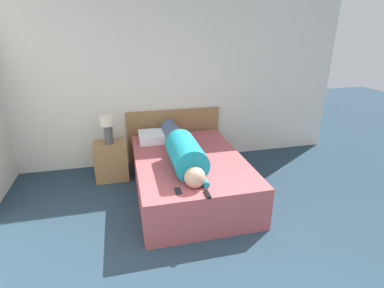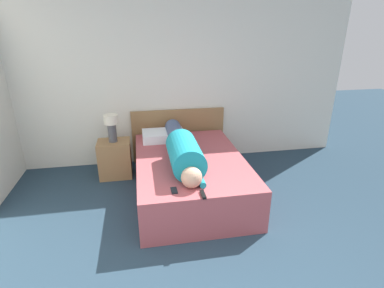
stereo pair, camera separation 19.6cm
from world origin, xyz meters
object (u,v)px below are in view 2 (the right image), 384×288
bed (190,175)px  table_lamp (111,125)px  person_lying (182,150)px  cell_phone (174,190)px  tv_remote (203,194)px  nightstand (115,159)px  pillow_near_headboard (163,136)px

bed → table_lamp: table_lamp is taller
person_lying → cell_phone: size_ratio=13.88×
bed → tv_remote: bearing=-91.7°
person_lying → tv_remote: person_lying is taller
person_lying → nightstand: bearing=139.1°
table_lamp → pillow_near_headboard: bearing=2.5°
pillow_near_headboard → cell_phone: 1.51m
bed → pillow_near_headboard: bearing=111.5°
person_lying → pillow_near_headboard: person_lying is taller
person_lying → tv_remote: size_ratio=12.03×
cell_phone → bed: bearing=68.9°
nightstand → pillow_near_headboard: (0.73, 0.03, 0.31)m
bed → cell_phone: 0.89m
tv_remote → bed: bearing=88.3°
pillow_near_headboard → person_lying: bearing=-78.2°
nightstand → tv_remote: size_ratio=3.67×
person_lying → pillow_near_headboard: bearing=101.8°
person_lying → cell_phone: 0.74m
tv_remote → cell_phone: tv_remote is taller
pillow_near_headboard → tv_remote: bearing=-81.3°
tv_remote → person_lying: bearing=95.6°
bed → tv_remote: tv_remote is taller
tv_remote → pillow_near_headboard: bearing=98.7°
person_lying → tv_remote: bearing=-84.4°
bed → nightstand: nightstand is taller
person_lying → tv_remote: (0.08, -0.84, -0.15)m
pillow_near_headboard → tv_remote: pillow_near_headboard is taller
pillow_near_headboard → tv_remote: size_ratio=4.09×
nightstand → table_lamp: table_lamp is taller
person_lying → tv_remote: 0.86m
person_lying → cell_phone: bearing=-105.6°
bed → person_lying: bearing=-139.0°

